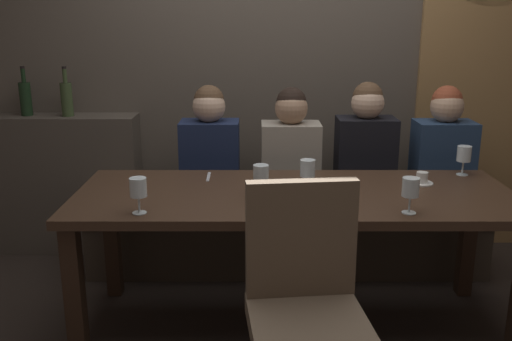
% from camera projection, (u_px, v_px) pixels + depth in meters
% --- Properties ---
extents(ground, '(9.00, 9.00, 0.00)m').
position_uv_depth(ground, '(291.00, 324.00, 3.03)').
color(ground, black).
extents(back_wall_tiled, '(6.00, 0.12, 3.00)m').
position_uv_depth(back_wall_tiled, '(283.00, 30.00, 3.81)').
color(back_wall_tiled, brown).
rests_on(back_wall_tiled, ground).
extents(arched_door, '(0.90, 0.05, 2.55)m').
position_uv_depth(arched_door, '(485.00, 51.00, 3.78)').
color(arched_door, olive).
rests_on(arched_door, ground).
extents(back_counter, '(1.10, 0.28, 0.95)m').
position_uv_depth(back_counter, '(58.00, 184.00, 3.90)').
color(back_counter, '#494138').
rests_on(back_counter, ground).
extents(dining_table, '(2.20, 0.84, 0.74)m').
position_uv_depth(dining_table, '(293.00, 209.00, 2.86)').
color(dining_table, '#342217').
rests_on(dining_table, ground).
extents(banquette_bench, '(2.50, 0.44, 0.45)m').
position_uv_depth(banquette_bench, '(285.00, 235.00, 3.65)').
color(banquette_bench, '#40352A').
rests_on(banquette_bench, ground).
extents(chair_near_side, '(0.49, 0.49, 0.98)m').
position_uv_depth(chair_near_side, '(304.00, 293.00, 2.19)').
color(chair_near_side, '#3D281C').
rests_on(chair_near_side, ground).
extents(diner_redhead, '(0.36, 0.24, 0.74)m').
position_uv_depth(diner_redhead, '(208.00, 149.00, 3.50)').
color(diner_redhead, '#192342').
rests_on(diner_redhead, banquette_bench).
extents(diner_bearded, '(0.36, 0.24, 0.73)m').
position_uv_depth(diner_bearded, '(289.00, 150.00, 3.49)').
color(diner_bearded, '#9E9384').
rests_on(diner_bearded, banquette_bench).
extents(diner_far_end, '(0.36, 0.24, 0.76)m').
position_uv_depth(diner_far_end, '(364.00, 147.00, 3.51)').
color(diner_far_end, black).
rests_on(diner_far_end, banquette_bench).
extents(diner_near_end, '(0.36, 0.24, 0.74)m').
position_uv_depth(diner_near_end, '(441.00, 148.00, 3.51)').
color(diner_near_end, navy).
rests_on(diner_near_end, banquette_bench).
extents(wine_bottle_dark_red, '(0.08, 0.08, 0.33)m').
position_uv_depth(wine_bottle_dark_red, '(24.00, 98.00, 3.75)').
color(wine_bottle_dark_red, black).
rests_on(wine_bottle_dark_red, back_counter).
extents(wine_bottle_pale_label, '(0.08, 0.08, 0.33)m').
position_uv_depth(wine_bottle_pale_label, '(65.00, 98.00, 3.72)').
color(wine_bottle_pale_label, '#384728').
rests_on(wine_bottle_pale_label, back_counter).
extents(wine_glass_far_right, '(0.08, 0.08, 0.16)m').
position_uv_depth(wine_glass_far_right, '(259.00, 175.00, 2.72)').
color(wine_glass_far_right, silver).
rests_on(wine_glass_far_right, dining_table).
extents(wine_glass_end_right, '(0.08, 0.08, 0.16)m').
position_uv_depth(wine_glass_end_right, '(409.00, 189.00, 2.51)').
color(wine_glass_end_right, silver).
rests_on(wine_glass_end_right, dining_table).
extents(wine_glass_near_right, '(0.08, 0.08, 0.16)m').
position_uv_depth(wine_glass_near_right, '(306.00, 170.00, 2.82)').
color(wine_glass_near_right, silver).
rests_on(wine_glass_near_right, dining_table).
extents(wine_glass_near_left, '(0.08, 0.08, 0.16)m').
position_uv_depth(wine_glass_near_left, '(137.00, 188.00, 2.50)').
color(wine_glass_near_left, silver).
rests_on(wine_glass_near_left, dining_table).
extents(wine_glass_far_left, '(0.08, 0.08, 0.16)m').
position_uv_depth(wine_glass_far_left, '(462.00, 154.00, 3.11)').
color(wine_glass_far_left, silver).
rests_on(wine_glass_far_left, dining_table).
extents(espresso_cup, '(0.12, 0.12, 0.06)m').
position_uv_depth(espresso_cup, '(420.00, 179.00, 2.97)').
color(espresso_cup, white).
rests_on(espresso_cup, dining_table).
extents(fork_on_table, '(0.02, 0.17, 0.01)m').
position_uv_depth(fork_on_table, '(207.00, 177.00, 3.09)').
color(fork_on_table, silver).
rests_on(fork_on_table, dining_table).
extents(folded_napkin, '(0.14, 0.13, 0.01)m').
position_uv_depth(folded_napkin, '(297.00, 197.00, 2.75)').
color(folded_napkin, silver).
rests_on(folded_napkin, dining_table).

